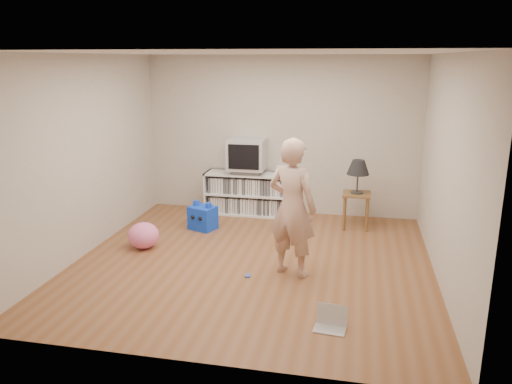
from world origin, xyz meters
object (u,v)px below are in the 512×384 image
object	(u,v)px
laptop	(331,322)
plush_blue	(203,217)
dvd_deck	(247,171)
plush_pink	(144,235)
media_unit	(248,193)
crt_tv	(247,154)
table_lamp	(358,168)
person	(292,208)
side_table	(356,202)

from	to	relation	value
laptop	plush_blue	distance (m)	3.29
dvd_deck	plush_pink	distance (m)	2.19
media_unit	plush_blue	xyz separation A→B (m)	(-0.50, -0.93, -0.16)
crt_tv	laptop	world-z (taller)	crt_tv
media_unit	plush_blue	bearing A→B (deg)	-118.14
table_lamp	person	bearing A→B (deg)	-111.29
media_unit	dvd_deck	bearing A→B (deg)	-90.00
crt_tv	laptop	size ratio (longest dim) A/B	1.84
laptop	side_table	bearing A→B (deg)	92.38
media_unit	person	size ratio (longest dim) A/B	0.84
dvd_deck	laptop	bearing A→B (deg)	-65.06
media_unit	dvd_deck	distance (m)	0.39
crt_tv	table_lamp	distance (m)	1.83
table_lamp	laptop	xyz separation A→B (m)	(-0.19, -3.08, -0.88)
crt_tv	table_lamp	xyz separation A→B (m)	(1.79, -0.37, -0.08)
person	plush_blue	size ratio (longest dim) A/B	3.66
dvd_deck	person	xyz separation A→B (m)	(1.05, -2.27, 0.10)
dvd_deck	side_table	size ratio (longest dim) A/B	0.82
media_unit	dvd_deck	world-z (taller)	dvd_deck
table_lamp	laptop	world-z (taller)	table_lamp
person	plush_blue	bearing A→B (deg)	-20.08
person	laptop	distance (m)	1.51
table_lamp	plush_pink	size ratio (longest dim) A/B	1.22
plush_pink	person	bearing A→B (deg)	-11.79
crt_tv	side_table	distance (m)	1.93
dvd_deck	side_table	world-z (taller)	dvd_deck
crt_tv	plush_pink	bearing A→B (deg)	-119.99
plush_pink	crt_tv	bearing A→B (deg)	60.01
side_table	person	distance (m)	2.09
dvd_deck	table_lamp	xyz separation A→B (m)	(1.79, -0.37, 0.21)
media_unit	dvd_deck	size ratio (longest dim) A/B	3.11
table_lamp	person	world-z (taller)	person
media_unit	plush_blue	distance (m)	1.06
crt_tv	plush_blue	world-z (taller)	crt_tv
media_unit	table_lamp	distance (m)	1.93
crt_tv	side_table	bearing A→B (deg)	-11.55
person	media_unit	bearing A→B (deg)	-44.07
crt_tv	side_table	world-z (taller)	crt_tv
person	laptop	size ratio (longest dim) A/B	5.11
table_lamp	laptop	size ratio (longest dim) A/B	1.58
side_table	person	size ratio (longest dim) A/B	0.33
table_lamp	plush_pink	world-z (taller)	table_lamp
media_unit	laptop	distance (m)	3.83
side_table	plush_blue	size ratio (longest dim) A/B	1.20
dvd_deck	plush_pink	bearing A→B (deg)	-119.94
plush_blue	laptop	bearing A→B (deg)	-29.98
table_lamp	plush_pink	xyz separation A→B (m)	(-2.85, -1.46, -0.76)
plush_blue	side_table	bearing A→B (deg)	33.71
person	side_table	bearing A→B (deg)	-90.04
dvd_deck	plush_pink	size ratio (longest dim) A/B	1.06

